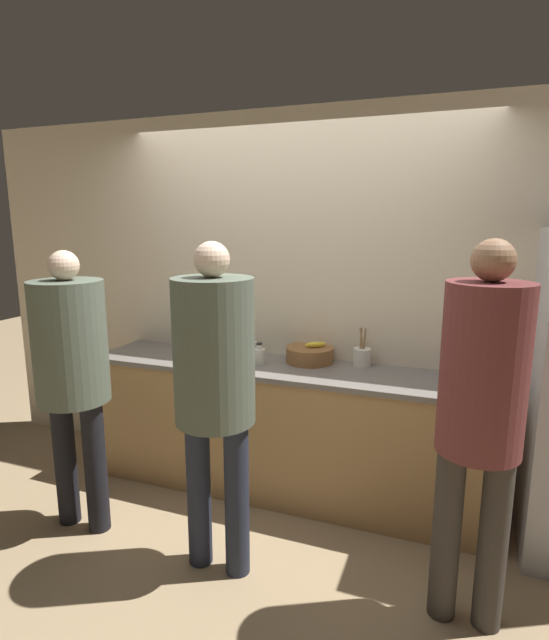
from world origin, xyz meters
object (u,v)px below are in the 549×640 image
at_px(fruit_bowl, 310,354).
at_px(utensil_crock, 362,356).
at_px(bottle_clear, 259,356).
at_px(person_center, 215,375).
at_px(person_left, 72,362).
at_px(cup_white, 252,349).
at_px(person_right, 481,404).

relative_size(fruit_bowl, utensil_crock, 1.25).
bearing_deg(bottle_clear, person_center, -82.80).
distance_m(person_left, person_center, 0.96).
distance_m(fruit_bowl, utensil_crock, 0.35).
bearing_deg(cup_white, utensil_crock, 2.39).
bearing_deg(cup_white, fruit_bowl, -1.04).
bearing_deg(person_right, bottle_clear, 150.34).
height_order(person_right, utensil_crock, person_right).
bearing_deg(person_left, utensil_crock, 33.83).
distance_m(person_center, bottle_clear, 0.87).
bearing_deg(cup_white, person_center, -76.97).
distance_m(fruit_bowl, cup_white, 0.44).
relative_size(bottle_clear, cup_white, 1.44).
relative_size(utensil_crock, bottle_clear, 1.77).
bearing_deg(person_center, fruit_bowl, 78.89).
xyz_separation_m(fruit_bowl, utensil_crock, (0.35, 0.04, 0.01)).
relative_size(fruit_bowl, bottle_clear, 2.22).
distance_m(person_left, utensil_crock, 1.82).
xyz_separation_m(fruit_bowl, bottle_clear, (-0.31, -0.16, 0.00)).
height_order(utensil_crock, cup_white, utensil_crock).
bearing_deg(cup_white, bottle_clear, -52.56).
bearing_deg(utensil_crock, person_left, -146.17).
distance_m(person_right, fruit_bowl, 1.42).
bearing_deg(bottle_clear, cup_white, 127.44).
distance_m(utensil_crock, bottle_clear, 0.69).
xyz_separation_m(person_center, cup_white, (-0.24, 1.02, -0.14)).
xyz_separation_m(person_left, fruit_bowl, (1.16, 0.97, -0.09)).
relative_size(fruit_bowl, cup_white, 3.21).
relative_size(person_center, cup_white, 17.55).
relative_size(person_left, person_right, 0.95).
xyz_separation_m(person_right, bottle_clear, (-1.36, 0.78, -0.12)).
xyz_separation_m(person_right, utensil_crock, (-0.70, 0.98, -0.11)).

